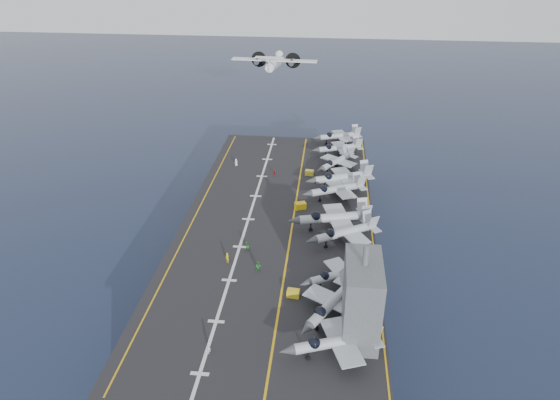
# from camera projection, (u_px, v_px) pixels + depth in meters

# --- Properties ---
(ground) EXTENTS (500.00, 500.00, 0.00)m
(ground) POSITION_uv_depth(u_px,v_px,m) (278.00, 263.00, 104.85)
(ground) COLOR #142135
(ground) RESTS_ON ground
(hull) EXTENTS (36.00, 90.00, 10.00)m
(hull) POSITION_uv_depth(u_px,v_px,m) (278.00, 243.00, 102.46)
(hull) COLOR #56595E
(hull) RESTS_ON ground
(flight_deck) EXTENTS (38.00, 92.00, 0.40)m
(flight_deck) POSITION_uv_depth(u_px,v_px,m) (278.00, 222.00, 99.98)
(flight_deck) COLOR black
(flight_deck) RESTS_ON hull
(foul_line) EXTENTS (0.35, 90.00, 0.02)m
(foul_line) POSITION_uv_depth(u_px,v_px,m) (293.00, 222.00, 99.60)
(foul_line) COLOR gold
(foul_line) RESTS_ON flight_deck
(landing_centerline) EXTENTS (0.50, 90.00, 0.02)m
(landing_centerline) POSITION_uv_depth(u_px,v_px,m) (248.00, 219.00, 100.43)
(landing_centerline) COLOR silver
(landing_centerline) RESTS_ON flight_deck
(deck_edge_port) EXTENTS (0.25, 90.00, 0.02)m
(deck_edge_port) POSITION_uv_depth(u_px,v_px,m) (195.00, 216.00, 101.44)
(deck_edge_port) COLOR gold
(deck_edge_port) RESTS_ON flight_deck
(deck_edge_stbd) EXTENTS (0.25, 90.00, 0.02)m
(deck_edge_stbd) POSITION_uv_depth(u_px,v_px,m) (371.00, 226.00, 98.18)
(deck_edge_stbd) COLOR gold
(deck_edge_stbd) RESTS_ON flight_deck
(island_superstructure) EXTENTS (5.00, 10.00, 15.00)m
(island_superstructure) POSITION_uv_depth(u_px,v_px,m) (362.00, 291.00, 68.71)
(island_superstructure) COLOR #56595E
(island_superstructure) RESTS_ON flight_deck
(fighter_jet_0) EXTENTS (16.45, 13.62, 4.89)m
(fighter_jet_0) POSITION_uv_depth(u_px,v_px,m) (336.00, 341.00, 67.33)
(fighter_jet_0) COLOR #929CA2
(fighter_jet_0) RESTS_ON flight_deck
(fighter_jet_1) EXTENTS (15.38, 17.08, 4.94)m
(fighter_jet_1) POSITION_uv_depth(u_px,v_px,m) (332.00, 302.00, 74.25)
(fighter_jet_1) COLOR #A0A8B1
(fighter_jet_1) RESTS_ON flight_deck
(fighter_jet_2) EXTENTS (15.54, 13.94, 4.50)m
(fighter_jet_2) POSITION_uv_depth(u_px,v_px,m) (340.00, 273.00, 80.97)
(fighter_jet_2) COLOR #9FA6B1
(fighter_jet_2) RESTS_ON flight_deck
(fighter_jet_3) EXTENTS (17.51, 15.77, 5.07)m
(fighter_jet_3) POSITION_uv_depth(u_px,v_px,m) (346.00, 231.00, 91.64)
(fighter_jet_3) COLOR gray
(fighter_jet_3) RESTS_ON flight_deck
(fighter_jet_4) EXTENTS (18.47, 14.59, 5.64)m
(fighter_jet_4) POSITION_uv_depth(u_px,v_px,m) (334.00, 217.00, 95.75)
(fighter_jet_4) COLOR #9BA4AC
(fighter_jet_4) RESTS_ON flight_deck
(fighter_jet_5) EXTENTS (16.96, 14.70, 4.95)m
(fighter_jet_5) POSITION_uv_depth(u_px,v_px,m) (337.00, 188.00, 107.01)
(fighter_jet_5) COLOR gray
(fighter_jet_5) RESTS_ON flight_deck
(fighter_jet_6) EXTENTS (18.24, 15.30, 5.39)m
(fighter_jet_6) POSITION_uv_depth(u_px,v_px,m) (343.00, 176.00, 111.70)
(fighter_jet_6) COLOR #9AA0A9
(fighter_jet_6) RESTS_ON flight_deck
(fighter_jet_7) EXTENTS (15.15, 16.19, 4.68)m
(fighter_jet_7) POSITION_uv_depth(u_px,v_px,m) (337.00, 161.00, 120.12)
(fighter_jet_7) COLOR #8D959C
(fighter_jet_7) RESTS_ON flight_deck
(fighter_jet_8) EXTENTS (15.46, 12.80, 4.60)m
(fighter_jet_8) POSITION_uv_depth(u_px,v_px,m) (340.00, 147.00, 127.67)
(fighter_jet_8) COLOR gray
(fighter_jet_8) RESTS_ON flight_deck
(tow_cart_a) EXTENTS (2.10, 1.47, 1.19)m
(tow_cart_a) POSITION_uv_depth(u_px,v_px,m) (293.00, 293.00, 79.06)
(tow_cart_a) COLOR gold
(tow_cart_a) RESTS_ON flight_deck
(tow_cart_b) EXTENTS (2.61, 2.14, 1.34)m
(tow_cart_b) POSITION_uv_depth(u_px,v_px,m) (300.00, 206.00, 104.00)
(tow_cart_b) COLOR yellow
(tow_cart_b) RESTS_ON flight_deck
(tow_cart_c) EXTENTS (2.08, 1.47, 1.18)m
(tow_cart_c) POSITION_uv_depth(u_px,v_px,m) (309.00, 173.00, 118.37)
(tow_cart_c) COLOR gold
(tow_cart_c) RESTS_ON flight_deck
(crew_1) EXTENTS (1.38, 1.27, 1.92)m
(crew_1) POSITION_uv_depth(u_px,v_px,m) (227.00, 258.00, 87.01)
(crew_1) COLOR yellow
(crew_1) RESTS_ON flight_deck
(crew_2) EXTENTS (0.85, 1.22, 1.94)m
(crew_2) POSITION_uv_depth(u_px,v_px,m) (247.00, 246.00, 90.07)
(crew_2) COLOR #257C26
(crew_2) RESTS_ON flight_deck
(crew_4) EXTENTS (1.10, 1.22, 1.69)m
(crew_4) POSITION_uv_depth(u_px,v_px,m) (275.00, 172.00, 117.95)
(crew_4) COLOR #A72517
(crew_4) RESTS_ON flight_deck
(crew_5) EXTENTS (1.30, 1.29, 1.83)m
(crew_5) POSITION_uv_depth(u_px,v_px,m) (236.00, 162.00, 122.80)
(crew_5) COLOR white
(crew_5) RESTS_ON flight_deck
(crew_6) EXTENTS (1.00, 1.30, 1.93)m
(crew_6) POSITION_uv_depth(u_px,v_px,m) (209.00, 348.00, 68.29)
(crew_6) COLOR silver
(crew_6) RESTS_ON flight_deck
(crew_7) EXTENTS (1.31, 1.07, 1.88)m
(crew_7) POSITION_uv_depth(u_px,v_px,m) (258.00, 267.00, 84.76)
(crew_7) COLOR #268C33
(crew_7) RESTS_ON flight_deck
(transport_plane) EXTENTS (25.99, 18.50, 5.92)m
(transport_plane) POSITION_uv_depth(u_px,v_px,m) (274.00, 65.00, 145.83)
(transport_plane) COLOR silver
(fighter_jet_9) EXTENTS (15.46, 12.80, 4.60)m
(fighter_jet_9) POSITION_uv_depth(u_px,v_px,m) (340.00, 135.00, 135.10)
(fighter_jet_9) COLOR gray
(fighter_jet_9) RESTS_ON flight_deck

